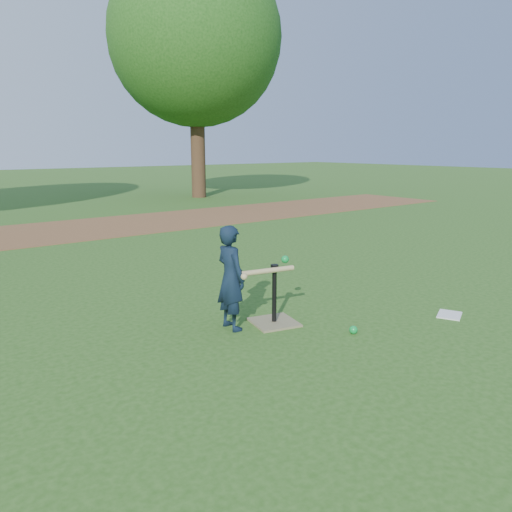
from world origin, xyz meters
TOP-DOWN VIEW (x-y plane):
  - ground at (0.00, 0.00)m, footprint 80.00×80.00m
  - dirt_strip at (0.00, 7.50)m, footprint 24.00×3.00m
  - child at (-0.17, 0.51)m, footprint 0.26×0.38m
  - wiffle_ball_ground at (0.67, -0.33)m, footprint 0.08×0.08m
  - clipboard at (1.89, -0.60)m, footprint 0.37×0.34m
  - batting_tee at (0.25, 0.36)m, footprint 0.52×0.52m
  - swing_action at (0.17, 0.35)m, footprint 0.69×0.21m
  - tree_right at (6.50, 12.00)m, footprint 5.80×5.80m

SIDE VIEW (x-z plane):
  - ground at x=0.00m, z-range 0.00..0.00m
  - dirt_strip at x=0.00m, z-range 0.00..0.01m
  - clipboard at x=1.89m, z-range 0.00..0.01m
  - wiffle_ball_ground at x=0.67m, z-range 0.00..0.08m
  - batting_tee at x=0.25m, z-range -0.20..0.42m
  - child at x=-0.17m, z-range 0.00..1.03m
  - swing_action at x=0.17m, z-range 0.52..0.65m
  - tree_right at x=6.50m, z-range 1.19..9.39m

